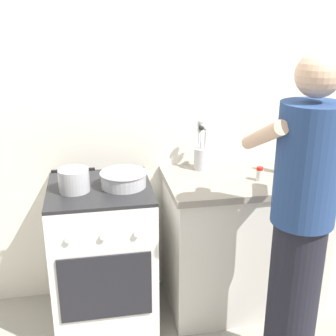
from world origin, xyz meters
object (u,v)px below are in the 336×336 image
(stove_range, at_px, (103,255))
(mixing_bowl, at_px, (123,178))
(pot, at_px, (74,180))
(spice_bottle, at_px, (260,174))
(person, at_px, (300,229))
(utensil_crock, at_px, (202,155))
(oil_bottle, at_px, (281,159))

(stove_range, xyz_separation_m, mixing_bowl, (0.14, -0.02, 0.50))
(stove_range, bearing_deg, pot, -165.32)
(mixing_bowl, xyz_separation_m, spice_bottle, (0.81, -0.05, -0.01))
(mixing_bowl, relative_size, spice_bottle, 3.30)
(stove_range, height_order, spice_bottle, spice_bottle)
(spice_bottle, distance_m, person, 0.56)
(stove_range, relative_size, spice_bottle, 10.80)
(stove_range, height_order, person, person)
(stove_range, xyz_separation_m, spice_bottle, (0.95, -0.07, 0.49))
(stove_range, height_order, pot, pot)
(utensil_crock, bearing_deg, oil_bottle, -17.85)
(mixing_bowl, bearing_deg, person, -37.14)
(pot, relative_size, spice_bottle, 2.88)
(pot, height_order, utensil_crock, utensil_crock)
(pot, bearing_deg, oil_bottle, 3.41)
(person, bearing_deg, utensil_crock, 109.27)
(person, bearing_deg, pot, 151.53)
(stove_range, distance_m, person, 1.21)
(pot, xyz_separation_m, mixing_bowl, (0.28, 0.02, -0.02))
(utensil_crock, distance_m, spice_bottle, 0.40)
(pot, xyz_separation_m, utensil_crock, (0.80, 0.23, 0.03))
(pot, relative_size, person, 0.14)
(oil_bottle, bearing_deg, pot, -176.59)
(pot, relative_size, oil_bottle, 1.08)
(mixing_bowl, distance_m, person, 1.01)
(spice_bottle, xyz_separation_m, person, (-0.01, -0.56, -0.08))
(pot, height_order, spice_bottle, pot)
(mixing_bowl, xyz_separation_m, person, (0.81, -0.61, -0.09))
(stove_range, xyz_separation_m, person, (0.95, -0.63, 0.41))
(oil_bottle, height_order, person, person)
(mixing_bowl, distance_m, utensil_crock, 0.56)
(pot, distance_m, person, 1.24)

